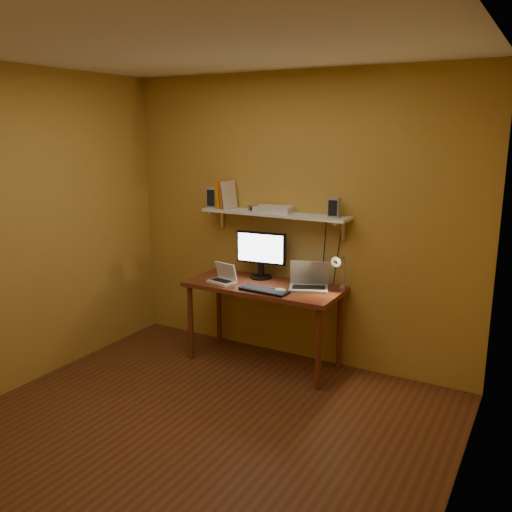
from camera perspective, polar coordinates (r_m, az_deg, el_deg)
The scene contains 14 objects.
room at distance 3.57m, azimuth -6.94°, elevation 0.16°, with size 3.44×3.24×2.64m.
desk at distance 4.85m, azimuth 0.82°, elevation -4.01°, with size 1.40×0.60×0.75m.
wall_shelf at distance 4.86m, azimuth 1.94°, elevation 4.43°, with size 1.40×0.25×0.21m.
monitor at distance 4.99m, azimuth 0.54°, elevation 0.39°, with size 0.48×0.22×0.43m.
laptop at distance 4.72m, azimuth 5.60°, elevation -2.67°, with size 0.40×0.34×0.24m.
netbook at distance 4.90m, azimuth -3.43°, elevation -2.20°, with size 0.26×0.21×0.18m.
keyboard at distance 4.62m, azimuth 0.87°, elevation -3.63°, with size 0.44×0.15×0.02m, color black.
mouse at distance 4.59m, azimuth 2.59°, elevation -3.65°, with size 0.11×0.07×0.04m, color silver.
desk_lamp at distance 4.62m, azimuth 8.79°, elevation -1.26°, with size 0.09×0.23×0.38m.
speaker_left at distance 5.15m, azimuth -4.39°, elevation 6.17°, with size 0.11×0.11×0.20m, color gray.
speaker_right at distance 4.62m, azimuth 8.23°, elevation 5.09°, with size 0.09×0.09×0.17m, color gray.
books at distance 5.10m, azimuth -3.19°, elevation 6.48°, with size 0.15×0.18×0.26m.
shelf_camera at distance 4.89m, azimuth -0.31°, elevation 5.02°, with size 0.10×0.04×0.06m.
router at distance 4.86m, azimuth 1.86°, elevation 4.95°, with size 0.33×0.22×0.05m, color silver.
Camera 1 is at (2.07, -2.79, 2.10)m, focal length 38.00 mm.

